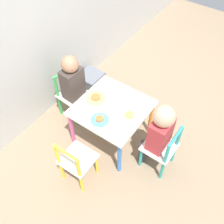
{
  "coord_description": "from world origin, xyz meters",
  "views": [
    {
      "loc": [
        -1.23,
        -0.87,
        2.14
      ],
      "look_at": [
        0.0,
        0.0,
        0.37
      ],
      "focal_mm": 42.0,
      "sensor_mm": 36.0,
      "label": 1
    }
  ],
  "objects": [
    {
      "name": "plate_front",
      "position": [
        -0.0,
        -0.18,
        0.44
      ],
      "size": [
        0.18,
        0.18,
        0.03
      ],
      "color": "white",
      "rests_on": "kids_table"
    },
    {
      "name": "kids_table",
      "position": [
        0.0,
        0.0,
        0.37
      ],
      "size": [
        0.6,
        0.6,
        0.43
      ],
      "color": "silver",
      "rests_on": "ground_plane"
    },
    {
      "name": "plate_left",
      "position": [
        -0.18,
        0.0,
        0.44
      ],
      "size": [
        0.15,
        0.15,
        0.03
      ],
      "color": "#4C9EE0",
      "rests_on": "kids_table"
    },
    {
      "name": "child_back",
      "position": [
        0.03,
        0.46,
        0.44
      ],
      "size": [
        0.21,
        0.22,
        0.74
      ],
      "rotation": [
        0.0,
        0.0,
        -0.07
      ],
      "color": "#38383D",
      "rests_on": "ground_plane"
    },
    {
      "name": "ground_plane",
      "position": [
        0.0,
        0.0,
        0.0
      ],
      "size": [
        6.0,
        6.0,
        0.0
      ],
      "primitive_type": "plane",
      "color": "#8C755B"
    },
    {
      "name": "chair_teal",
      "position": [
        -0.01,
        -0.52,
        0.25
      ],
      "size": [
        0.26,
        0.26,
        0.51
      ],
      "rotation": [
        0.0,
        0.0,
        -3.16
      ],
      "color": "silver",
      "rests_on": "ground_plane"
    },
    {
      "name": "storage_bin",
      "position": [
        0.43,
        0.59,
        0.1
      ],
      "size": [
        0.25,
        0.24,
        0.2
      ],
      "color": "slate",
      "rests_on": "ground_plane"
    },
    {
      "name": "chair_yellow",
      "position": [
        -0.52,
        -0.01,
        0.25
      ],
      "size": [
        0.27,
        0.27,
        0.51
      ],
      "rotation": [
        0.0,
        0.0,
        -4.69
      ],
      "color": "silver",
      "rests_on": "ground_plane"
    },
    {
      "name": "chair_green",
      "position": [
        0.04,
        0.52,
        0.25
      ],
      "size": [
        0.28,
        0.28,
        0.51
      ],
      "rotation": [
        0.0,
        0.0,
        -0.07
      ],
      "color": "silver",
      "rests_on": "ground_plane"
    },
    {
      "name": "plate_back",
      "position": [
        0.0,
        0.18,
        0.44
      ],
      "size": [
        0.19,
        0.19,
        0.03
      ],
      "color": "#EADB66",
      "rests_on": "kids_table"
    },
    {
      "name": "child_front",
      "position": [
        -0.01,
        -0.46,
        0.45
      ],
      "size": [
        0.2,
        0.22,
        0.74
      ],
      "rotation": [
        0.0,
        0.0,
        -3.16
      ],
      "color": "#38383D",
      "rests_on": "ground_plane"
    }
  ]
}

